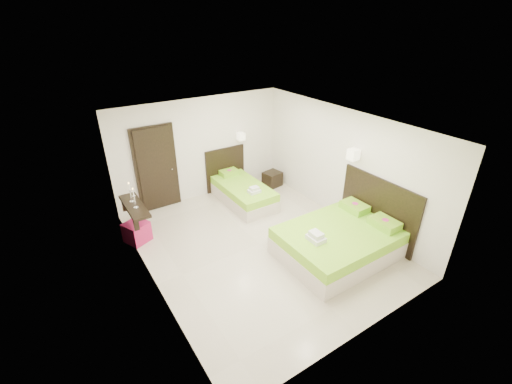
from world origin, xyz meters
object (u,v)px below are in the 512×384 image
bed_single (242,191)px  ottoman (137,232)px  nightstand (272,179)px  bed_double (341,239)px

bed_single → ottoman: bearing=-173.6°
nightstand → ottoman: 4.04m
bed_single → bed_double: bed_double is taller
bed_double → nightstand: bearing=78.7°
bed_double → ottoman: bed_double is taller
bed_double → ottoman: bearing=141.1°
bed_double → bed_single: bearing=100.0°
bed_single → bed_double: 3.05m
ottoman → bed_single: bearing=6.4°
bed_single → bed_double: bearing=-80.0°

